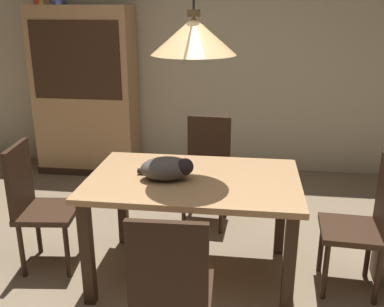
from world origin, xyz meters
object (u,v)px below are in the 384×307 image
(chair_near_front, at_px, (171,288))
(hutch_bookcase, at_px, (86,95))
(dining_table, at_px, (193,191))
(chair_far_back, at_px, (207,166))
(pendant_lamp, at_px, (194,35))
(chair_left_side, at_px, (37,201))
(chair_right_side, at_px, (366,221))
(cat_sleeping, at_px, (168,168))

(chair_near_front, relative_size, hutch_bookcase, 0.50)
(dining_table, bearing_deg, chair_near_front, -89.81)
(chair_far_back, height_order, pendant_lamp, pendant_lamp)
(chair_left_side, height_order, chair_far_back, same)
(chair_right_side, xyz_separation_m, chair_far_back, (-1.12, 0.88, 0.00))
(chair_near_front, distance_m, pendant_lamp, 1.45)
(cat_sleeping, bearing_deg, dining_table, 17.78)
(cat_sleeping, bearing_deg, pendant_lamp, 17.78)
(chair_near_front, relative_size, pendant_lamp, 0.72)
(chair_left_side, relative_size, pendant_lamp, 0.72)
(dining_table, xyz_separation_m, chair_far_back, (0.00, 0.88, -0.14))
(pendant_lamp, xyz_separation_m, hutch_bookcase, (-1.47, 1.97, -0.77))
(pendant_lamp, distance_m, hutch_bookcase, 2.58)
(chair_right_side, xyz_separation_m, chair_near_front, (-1.13, -0.87, 0.00))
(chair_near_front, height_order, pendant_lamp, pendant_lamp)
(dining_table, distance_m, chair_left_side, 1.14)
(dining_table, height_order, chair_far_back, chair_far_back)
(chair_far_back, xyz_separation_m, cat_sleeping, (-0.17, -0.93, 0.32))
(pendant_lamp, bearing_deg, chair_far_back, 89.71)
(chair_far_back, distance_m, cat_sleeping, 1.00)
(chair_far_back, bearing_deg, dining_table, -90.29)
(dining_table, distance_m, hutch_bookcase, 2.47)
(chair_near_front, bearing_deg, chair_left_side, 142.44)
(dining_table, relative_size, cat_sleeping, 3.51)
(chair_right_side, xyz_separation_m, pendant_lamp, (-1.13, 0.00, 1.15))
(chair_right_side, bearing_deg, chair_left_side, -179.90)
(hutch_bookcase, bearing_deg, dining_table, -53.18)
(dining_table, height_order, cat_sleeping, cat_sleeping)
(hutch_bookcase, bearing_deg, chair_near_front, -62.58)
(chair_left_side, bearing_deg, chair_near_front, -37.56)
(dining_table, bearing_deg, chair_right_side, -0.24)
(cat_sleeping, bearing_deg, hutch_bookcase, 123.01)
(chair_left_side, distance_m, pendant_lamp, 1.61)
(chair_left_side, relative_size, chair_far_back, 1.00)
(chair_near_front, xyz_separation_m, hutch_bookcase, (-1.48, 2.85, 0.38))
(chair_right_side, relative_size, hutch_bookcase, 0.50)
(dining_table, relative_size, pendant_lamp, 1.08)
(chair_right_side, relative_size, chair_near_front, 1.00)
(cat_sleeping, xyz_separation_m, pendant_lamp, (0.16, 0.05, 0.84))
(dining_table, bearing_deg, pendant_lamp, 100.62)
(chair_right_side, distance_m, chair_near_front, 1.42)
(chair_left_side, height_order, hutch_bookcase, hutch_bookcase)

